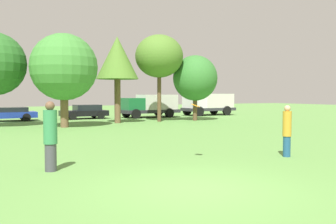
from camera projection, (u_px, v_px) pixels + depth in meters
ground_plane at (195, 188)px, 8.25m from camera, size 120.00×120.00×0.00m
person_thrower at (50, 136)px, 10.05m from camera, size 0.36×0.36×1.90m
person_catcher at (287, 130)px, 12.41m from camera, size 0.29×0.29×1.72m
frisbee at (196, 106)px, 11.57m from camera, size 0.30×0.29×0.15m
tree_3 at (64, 67)px, 23.31m from camera, size 4.20×4.20×5.90m
tree_4 at (117, 59)px, 26.86m from camera, size 3.08×3.08×6.27m
tree_5 at (159, 57)px, 28.24m from camera, size 3.64×3.64×6.61m
tree_6 at (195, 78)px, 29.51m from camera, size 3.52×3.52×5.18m
parked_car_blue at (7, 114)px, 28.89m from camera, size 4.49×2.10×1.08m
parked_car_black at (85, 111)px, 31.75m from camera, size 3.90×2.16×1.20m
delivery_truck_green at (150, 105)px, 33.76m from camera, size 5.36×2.52×2.06m
delivery_truck_white at (209, 103)px, 37.13m from camera, size 5.34×2.53×2.14m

